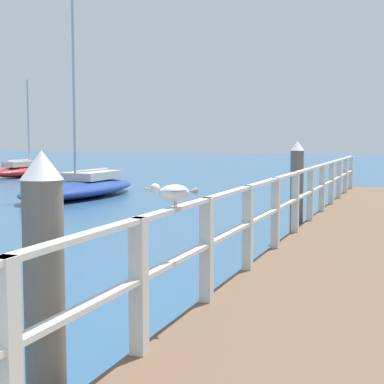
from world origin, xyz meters
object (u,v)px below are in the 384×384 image
object	(u,v)px
boat_1	(82,187)
boat_3	(26,170)
dock_piling_near	(45,304)
seagull_foreground	(173,192)
dock_piling_far	(297,191)

from	to	relation	value
boat_1	boat_3	distance (m)	12.35
dock_piling_near	boat_3	bearing A→B (deg)	125.95
seagull_foreground	dock_piling_near	bearing A→B (deg)	125.04
seagull_foreground	boat_3	size ratio (longest dim) A/B	0.07
dock_piling_near	boat_3	distance (m)	30.59
boat_3	seagull_foreground	bearing A→B (deg)	-44.88
dock_piling_far	boat_3	bearing A→B (deg)	139.34
dock_piling_far	boat_1	bearing A→B (deg)	144.07
dock_piling_near	dock_piling_far	size ratio (longest dim) A/B	1.00
dock_piling_far	boat_3	distance (m)	23.68
boat_1	boat_3	world-z (taller)	boat_1
dock_piling_far	boat_3	world-z (taller)	boat_3
dock_piling_near	boat_1	bearing A→B (deg)	119.93
dock_piling_near	seagull_foreground	xyz separation A→B (m)	(0.37, 1.43, 0.66)
boat_3	dock_piling_near	bearing A→B (deg)	-47.09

